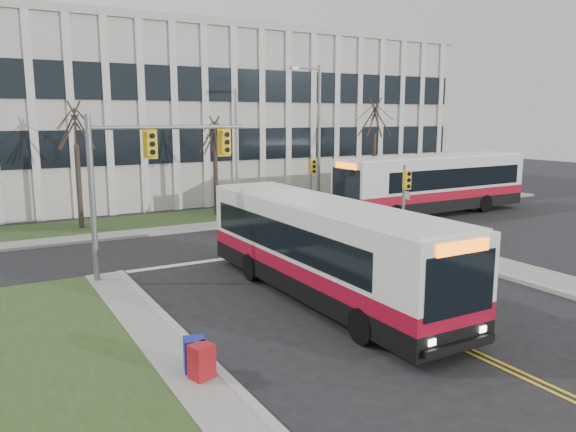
{
  "coord_description": "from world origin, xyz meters",
  "views": [
    {
      "loc": [
        -11.07,
        -13.7,
        6.1
      ],
      "look_at": [
        0.35,
        6.35,
        2.0
      ],
      "focal_mm": 35.0,
      "sensor_mm": 36.0,
      "label": 1
    }
  ],
  "objects_px": {
    "directory_sign": "(228,199)",
    "bus_cross": "(432,185)",
    "bus_main": "(323,251)",
    "streetlight": "(317,131)",
    "newspaper_box_blue": "(195,357)",
    "newspaper_box_red": "(202,364)"
  },
  "relations": [
    {
      "from": "directory_sign",
      "to": "bus_cross",
      "type": "height_order",
      "value": "bus_cross"
    },
    {
      "from": "directory_sign",
      "to": "bus_main",
      "type": "xyz_separation_m",
      "value": [
        -3.45,
        -15.8,
        0.46
      ]
    },
    {
      "from": "streetlight",
      "to": "bus_cross",
      "type": "xyz_separation_m",
      "value": [
        6.23,
        -3.84,
        -3.38
      ]
    },
    {
      "from": "bus_main",
      "to": "newspaper_box_blue",
      "type": "relative_size",
      "value": 12.85
    },
    {
      "from": "streetlight",
      "to": "newspaper_box_blue",
      "type": "height_order",
      "value": "streetlight"
    },
    {
      "from": "bus_cross",
      "to": "newspaper_box_red",
      "type": "xyz_separation_m",
      "value": [
        -21.06,
        -14.55,
        -1.34
      ]
    },
    {
      "from": "streetlight",
      "to": "bus_cross",
      "type": "distance_m",
      "value": 8.06
    },
    {
      "from": "streetlight",
      "to": "directory_sign",
      "type": "bearing_deg",
      "value": 166.77
    },
    {
      "from": "bus_main",
      "to": "newspaper_box_red",
      "type": "height_order",
      "value": "bus_main"
    },
    {
      "from": "bus_main",
      "to": "bus_cross",
      "type": "height_order",
      "value": "bus_cross"
    },
    {
      "from": "directory_sign",
      "to": "newspaper_box_red",
      "type": "distance_m",
      "value": 21.78
    },
    {
      "from": "bus_main",
      "to": "bus_cross",
      "type": "relative_size",
      "value": 0.9
    },
    {
      "from": "directory_sign",
      "to": "bus_main",
      "type": "height_order",
      "value": "bus_main"
    },
    {
      "from": "directory_sign",
      "to": "newspaper_box_blue",
      "type": "relative_size",
      "value": 2.11
    },
    {
      "from": "streetlight",
      "to": "newspaper_box_red",
      "type": "relative_size",
      "value": 9.68
    },
    {
      "from": "streetlight",
      "to": "directory_sign",
      "type": "distance_m",
      "value": 6.96
    },
    {
      "from": "streetlight",
      "to": "bus_main",
      "type": "xyz_separation_m",
      "value": [
        -8.98,
        -14.5,
        -3.57
      ]
    },
    {
      "from": "streetlight",
      "to": "bus_main",
      "type": "relative_size",
      "value": 0.75
    },
    {
      "from": "directory_sign",
      "to": "newspaper_box_blue",
      "type": "distance_m",
      "value": 21.37
    },
    {
      "from": "bus_cross",
      "to": "streetlight",
      "type": "bearing_deg",
      "value": -123.11
    },
    {
      "from": "newspaper_box_blue",
      "to": "directory_sign",
      "type": "bearing_deg",
      "value": 78.15
    },
    {
      "from": "directory_sign",
      "to": "bus_main",
      "type": "relative_size",
      "value": 0.16
    }
  ]
}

